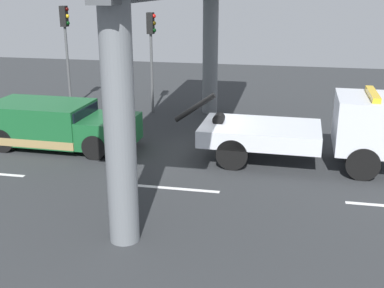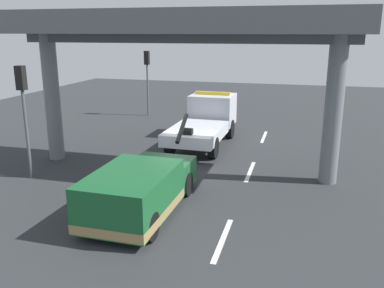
{
  "view_description": "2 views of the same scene",
  "coord_description": "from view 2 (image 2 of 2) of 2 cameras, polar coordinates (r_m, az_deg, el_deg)",
  "views": [
    {
      "loc": [
        3.0,
        -15.22,
        5.54
      ],
      "look_at": [
        0.13,
        -1.0,
        0.74
      ],
      "focal_mm": 45.21,
      "sensor_mm": 36.0,
      "label": 1
    },
    {
      "loc": [
        -16.28,
        -4.74,
        5.64
      ],
      "look_at": [
        -1.74,
        -0.84,
        1.51
      ],
      "focal_mm": 38.57,
      "sensor_mm": 36.0,
      "label": 2
    }
  ],
  "objects": [
    {
      "name": "ground_plane",
      "position": [
        17.88,
        -1.15,
        -3.19
      ],
      "size": [
        60.0,
        40.0,
        0.1
      ],
      "primitive_type": "cube",
      "color": "#2D3033"
    },
    {
      "name": "traffic_light_mid",
      "position": [
        28.31,
        -6.21,
        10.29
      ],
      "size": [
        0.39,
        0.32,
        4.36
      ],
      "color": "#515456",
      "rests_on": "ground"
    },
    {
      "name": "traffic_light_far",
      "position": [
        16.92,
        -22.3,
        5.95
      ],
      "size": [
        0.39,
        0.32,
        4.4
      ],
      "color": "#515456",
      "rests_on": "ground"
    },
    {
      "name": "overpass_structure",
      "position": [
        16.53,
        -1.7,
        15.35
      ],
      "size": [
        3.6,
        13.81,
        6.43
      ],
      "color": "slate",
      "rests_on": "ground"
    },
    {
      "name": "lane_stripe_mid",
      "position": [
        17.33,
        8.03,
        -3.78
      ],
      "size": [
        2.6,
        0.16,
        0.01
      ],
      "primitive_type": "cube",
      "color": "silver",
      "rests_on": "ground"
    },
    {
      "name": "towed_van_green",
      "position": [
        13.17,
        -7.27,
        -6.44
      ],
      "size": [
        5.24,
        2.31,
        1.58
      ],
      "color": "#195B2D",
      "rests_on": "ground"
    },
    {
      "name": "lane_stripe_east",
      "position": [
        23.05,
        9.93,
        0.98
      ],
      "size": [
        2.6,
        0.16,
        0.01
      ],
      "primitive_type": "cube",
      "color": "silver",
      "rests_on": "ground"
    },
    {
      "name": "lane_stripe_west",
      "position": [
        11.87,
        4.26,
        -13.04
      ],
      "size": [
        2.6,
        0.16,
        0.01
      ],
      "primitive_type": "cube",
      "color": "silver",
      "rests_on": "ground"
    },
    {
      "name": "tow_truck_white",
      "position": [
        21.42,
        1.96,
        3.39
      ],
      "size": [
        7.28,
        2.54,
        2.46
      ],
      "color": "silver",
      "rests_on": "ground"
    }
  ]
}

